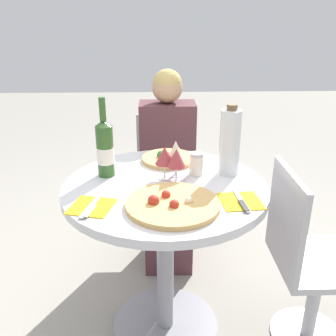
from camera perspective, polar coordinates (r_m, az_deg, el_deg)
ground_plane at (r=2.00m, az=-0.38°, el=-22.98°), size 12.00×12.00×0.00m
dining_table at (r=1.64m, az=-0.43°, el=-8.41°), size 0.85×0.85×0.77m
chair_behind_diner at (r=2.39m, az=-0.13°, el=-2.57°), size 0.38×0.38×0.85m
seated_diner at (r=2.23m, az=-0.03°, el=-1.74°), size 0.32×0.41×1.15m
chair_empty_side at (r=1.79m, az=20.32°, el=-13.53°), size 0.38×0.38×0.85m
pizza_large at (r=1.37m, az=0.66°, el=-5.50°), size 0.35×0.35×0.05m
pizza_small_far at (r=1.79m, az=0.06°, el=1.51°), size 0.25×0.25×0.05m
wine_bottle at (r=1.61m, az=-9.57°, el=2.98°), size 0.07×0.07×0.34m
tall_carafe at (r=1.62m, az=9.40°, el=3.91°), size 0.09×0.09×0.31m
sugar_shaker at (r=1.63m, az=4.34°, el=0.61°), size 0.06×0.06×0.10m
wine_glass_back_right at (r=1.60m, az=1.17°, el=2.70°), size 0.07×0.07×0.16m
wine_glass_center at (r=1.57m, az=-0.48°, el=1.86°), size 0.08×0.08×0.14m
wine_glass_front_right at (r=1.54m, az=1.29°, el=1.47°), size 0.08×0.08×0.14m
place_setting_left at (r=1.40m, az=-11.58°, el=-5.78°), size 0.18×0.19×0.01m
place_setting_right at (r=1.43m, az=11.06°, el=-4.99°), size 0.16×0.19×0.01m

